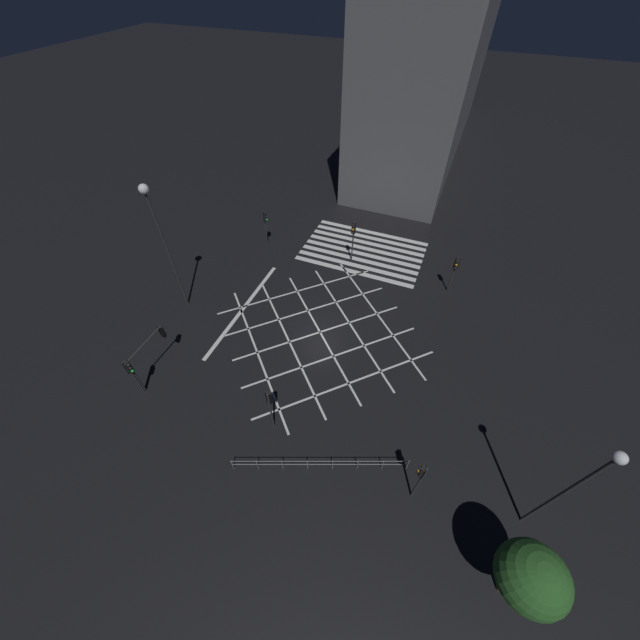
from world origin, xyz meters
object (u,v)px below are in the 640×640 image
Objects in this scene: traffic_light_nw_main at (420,476)px; traffic_light_sw_cross at (455,268)px; traffic_light_se_main at (265,221)px; street_tree_near at (531,578)px; street_lamp_east at (581,482)px; traffic_light_ne_cross at (151,347)px; traffic_light_median_north at (270,403)px; traffic_light_median_south at (353,235)px; traffic_light_ne_main at (131,371)px; street_lamp_west at (156,221)px.

traffic_light_nw_main is 1.14× the size of traffic_light_sw_cross.
street_tree_near reaches higher than traffic_light_se_main.
street_tree_near reaches higher than traffic_light_sw_cross.
traffic_light_sw_cross is 19.67m from street_tree_near.
traffic_light_se_main is 0.43× the size of street_lamp_east.
traffic_light_ne_cross is at bearing -1.89° from street_lamp_east.
traffic_light_median_north is 14.04m from street_lamp_east.
traffic_light_median_south is 1.09× the size of traffic_light_se_main.
traffic_light_sw_cross reaches higher than traffic_light_ne_main.
traffic_light_sw_cross is 21.48m from street_lamp_west.
street_lamp_east reaches higher than traffic_light_median_north.
traffic_light_median_north is 0.37× the size of street_lamp_west.
traffic_light_ne_cross is 8.82m from traffic_light_median_north.
street_lamp_east is at bearing -104.57° from street_tree_near.
traffic_light_ne_cross is at bearing -27.06° from traffic_light_median_south.
traffic_light_median_north is (-8.70, -1.06, 0.32)m from traffic_light_ne_main.
traffic_light_ne_main is 23.52m from traffic_light_sw_cross.
traffic_light_sw_cross is at bearing -74.94° from street_tree_near.
street_tree_near is (-21.56, 19.11, 0.82)m from traffic_light_se_main.
traffic_light_ne_main is 0.88× the size of traffic_light_median_north.
traffic_light_se_main is 10.74m from street_lamp_west.
street_lamp_east is 0.83× the size of street_lamp_west.
traffic_light_ne_main is 22.69m from street_lamp_east.
traffic_light_nw_main reaches higher than traffic_light_ne_main.
traffic_light_median_north is (7.76, 15.74, 0.26)m from traffic_light_sw_cross.
street_lamp_west is (2.30, -7.67, 5.12)m from traffic_light_ne_main.
traffic_light_median_north reaches higher than traffic_light_sw_cross.
traffic_light_ne_cross is at bearing 111.19° from street_lamp_west.
street_lamp_east reaches higher than traffic_light_sw_cross.
traffic_light_ne_main is at bearing -44.41° from traffic_light_sw_cross.
traffic_light_ne_main is at bearing 2.95° from street_lamp_east.
street_tree_near is (0.86, 3.32, -2.24)m from street_lamp_east.
street_lamp_east is at bearing 41.45° from traffic_light_median_south.
traffic_light_median_north reaches higher than traffic_light_ne_main.
traffic_light_nw_main is 1.03× the size of traffic_light_median_north.
traffic_light_sw_cross is at bearing -0.50° from traffic_light_se_main.
traffic_light_median_north is at bearing 2.67° from traffic_light_median_south.
street_lamp_east is 4.09m from street_tree_near.
traffic_light_sw_cross is 17.55m from traffic_light_median_north.
street_lamp_east is (-22.42, 15.79, 3.05)m from traffic_light_se_main.
street_lamp_west reaches higher than traffic_light_nw_main.
traffic_light_ne_cross is 7.99m from street_lamp_west.
traffic_light_se_main is at bearing -103.99° from street_lamp_west.
traffic_light_median_north is 0.45× the size of street_lamp_east.
traffic_light_sw_cross is (-8.53, 0.76, -0.39)m from traffic_light_median_south.
traffic_light_median_south reaches higher than traffic_light_se_main.
traffic_light_nw_main is 1.17× the size of traffic_light_ne_main.
street_lamp_west reaches higher than street_lamp_east.
street_lamp_east is (-14.49, 16.41, 2.83)m from traffic_light_median_south.
traffic_light_median_south is at bearing -95.08° from traffic_light_sw_cross.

